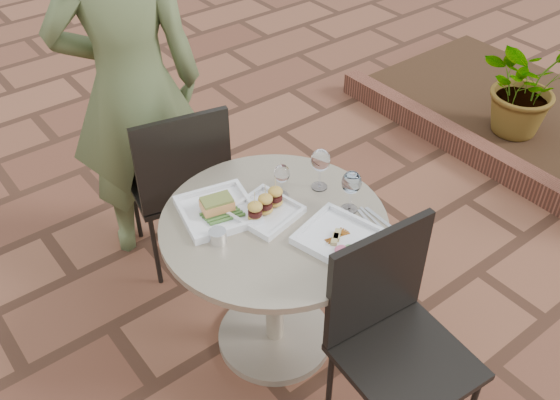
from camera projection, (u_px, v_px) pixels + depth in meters
ground at (360, 352)px, 2.84m from camera, size 60.00×60.00×0.00m
cafe_table at (274, 265)px, 2.59m from camera, size 0.90×0.90×0.73m
chair_far at (180, 176)px, 2.96m from camera, size 0.53×0.53×0.93m
chair_near at (392, 327)px, 2.26m from camera, size 0.48×0.48×0.93m
diner at (132, 88)px, 2.85m from camera, size 0.79×0.66×1.85m
plate_salmon at (218, 210)px, 2.45m from camera, size 0.34×0.34×0.08m
plate_sliders at (266, 208)px, 2.44m from camera, size 0.28×0.28×0.15m
plate_tuna at (337, 236)px, 2.34m from camera, size 0.32×0.32×0.03m
wine_glass_right at (351, 183)px, 2.40m from camera, size 0.08×0.08×0.19m
wine_glass_mid at (282, 174)px, 2.49m from camera, size 0.07×0.07×0.15m
wine_glass_far at (321, 161)px, 2.51m from camera, size 0.08×0.08×0.19m
steel_ramekin at (218, 236)px, 2.33m from camera, size 0.07×0.07×0.05m
cutlery_set at (377, 223)px, 2.42m from camera, size 0.12×0.23×0.00m
planter_curb at (521, 177)px, 3.73m from camera, size 0.12×3.00×0.15m
potted_plant_a at (527, 84)px, 3.95m from camera, size 0.69×0.62×0.68m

